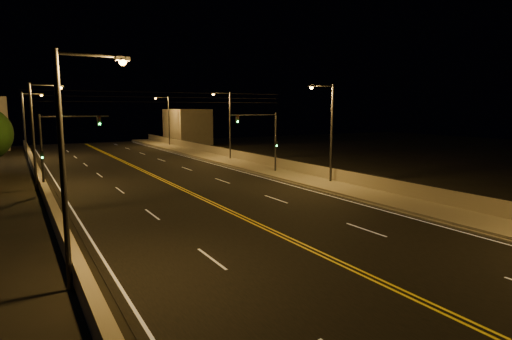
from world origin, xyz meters
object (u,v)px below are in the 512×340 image
streetlight_3 (167,118)px  traffic_signal_right (267,136)px  streetlight_1 (329,127)px  streetlight_2 (228,121)px  traffic_signal_left (56,143)px  streetlight_6 (27,121)px  streetlight_5 (37,128)px  streetlight_4 (71,153)px

streetlight_3 → traffic_signal_right: (-1.51, -35.32, -1.09)m
streetlight_1 → traffic_signal_right: bearing=101.3°
streetlight_2 → traffic_signal_left: 23.50m
streetlight_2 → streetlight_6: 25.67m
streetlight_1 → streetlight_5: bearing=155.1°
streetlight_3 → streetlight_6: 23.36m
streetlight_3 → streetlight_6: bearing=-156.4°
streetlight_5 → traffic_signal_right: (19.90, -2.37, -1.09)m
streetlight_2 → traffic_signal_right: size_ratio=1.40×
streetlight_4 → streetlight_3: bearing=68.7°
streetlight_6 → traffic_signal_left: streetlight_6 is taller
streetlight_4 → streetlight_5: bearing=90.0°
streetlight_4 → streetlight_5: (0.00, 22.08, 0.00)m
streetlight_5 → streetlight_3: bearing=57.0°
streetlight_2 → traffic_signal_left: streetlight_2 is taller
streetlight_1 → streetlight_2: (0.00, 19.36, 0.00)m
streetlight_6 → traffic_signal_left: size_ratio=1.40×
streetlight_3 → streetlight_6: same height
streetlight_4 → streetlight_6: bearing=90.0°
streetlight_2 → streetlight_3: bearing=90.0°
streetlight_5 → streetlight_6: 23.58m
streetlight_1 → traffic_signal_right: streetlight_1 is taller
streetlight_5 → streetlight_6: (0.00, 23.58, 0.00)m
streetlight_4 → traffic_signal_right: 28.03m
streetlight_2 → streetlight_5: 23.38m
streetlight_4 → streetlight_6: size_ratio=1.00×
traffic_signal_right → streetlight_6: bearing=127.5°
streetlight_1 → streetlight_4: size_ratio=1.00×
streetlight_4 → streetlight_5: 22.08m
streetlight_3 → streetlight_2: bearing=-90.0°
streetlight_1 → streetlight_3: (0.00, 42.89, 0.00)m
streetlight_5 → traffic_signal_right: size_ratio=1.40×
streetlight_1 → streetlight_2: bearing=90.0°
streetlight_3 → streetlight_5: 39.29m
streetlight_5 → traffic_signal_left: bearing=-65.0°
streetlight_5 → traffic_signal_left: size_ratio=1.40×
streetlight_3 → streetlight_6: (-21.41, -9.36, 0.00)m
streetlight_1 → streetlight_5: (-21.41, 9.95, 0.00)m
streetlight_1 → streetlight_6: same height
streetlight_6 → traffic_signal_right: 32.72m
streetlight_1 → traffic_signal_left: streetlight_1 is taller
streetlight_6 → traffic_signal_right: streetlight_6 is taller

